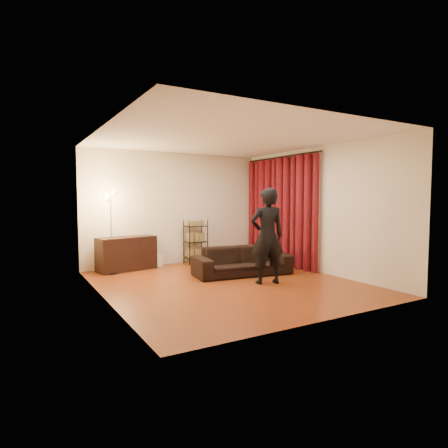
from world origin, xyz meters
TOP-DOWN VIEW (x-y plane):
  - floor at (0.00, 0.00)m, footprint 5.00×5.00m
  - ceiling at (0.00, 0.00)m, footprint 5.00×5.00m
  - wall_back at (0.00, 2.50)m, footprint 5.00×0.00m
  - wall_front at (0.00, -2.50)m, footprint 5.00×0.00m
  - wall_left at (-2.25, 0.00)m, footprint 0.00×5.00m
  - wall_right at (2.25, 0.00)m, footprint 0.00×5.00m
  - curtain_rod at (2.15, 1.12)m, footprint 0.04×2.65m
  - curtain at (2.13, 1.12)m, footprint 0.22×2.65m
  - sofa at (0.66, 0.52)m, footprint 2.10×1.05m
  - person at (0.64, -0.37)m, footprint 0.74×0.58m
  - media_cabinet at (-1.29, 2.23)m, footprint 1.35×0.72m
  - storage_boxes at (-0.65, 2.31)m, footprint 0.41×0.36m
  - wire_shelf at (0.42, 2.25)m, footprint 0.49×0.35m
  - floor_lamp at (-1.67, 1.99)m, footprint 0.36×0.36m

SIDE VIEW (x-z plane):
  - floor at x=0.00m, z-range 0.00..0.00m
  - storage_boxes at x=-0.65m, z-range 0.00..0.30m
  - sofa at x=0.66m, z-range 0.00..0.59m
  - media_cabinet at x=-1.29m, z-range 0.00..0.75m
  - wire_shelf at x=0.42m, z-range 0.00..1.07m
  - floor_lamp at x=-1.67m, z-range 0.00..1.77m
  - person at x=0.64m, z-range 0.00..1.79m
  - curtain at x=2.13m, z-range 0.00..2.55m
  - wall_back at x=0.00m, z-range -1.15..3.85m
  - wall_front at x=0.00m, z-range -1.15..3.85m
  - wall_left at x=-2.25m, z-range -1.15..3.85m
  - wall_right at x=2.25m, z-range -1.15..3.85m
  - curtain_rod at x=2.15m, z-range 2.56..2.60m
  - ceiling at x=0.00m, z-range 2.70..2.70m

